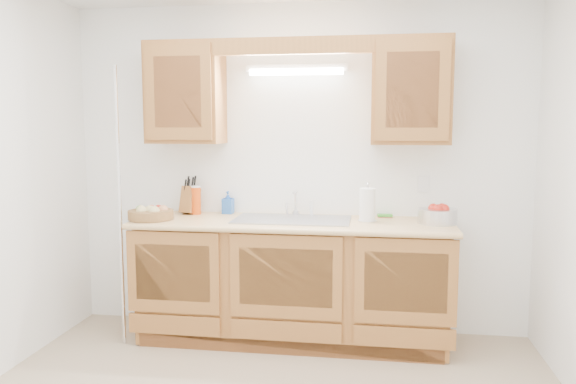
% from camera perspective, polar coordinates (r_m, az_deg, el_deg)
% --- Properties ---
extents(room, '(3.52, 3.50, 2.50)m').
position_cam_1_polar(room, '(2.86, -2.96, 0.05)').
color(room, tan).
rests_on(room, ground).
extents(base_cabinets, '(2.20, 0.60, 0.86)m').
position_cam_1_polar(base_cabinets, '(4.19, 0.42, -9.10)').
color(base_cabinets, '#A96831').
rests_on(base_cabinets, ground).
extents(countertop, '(2.30, 0.63, 0.04)m').
position_cam_1_polar(countertop, '(4.07, 0.40, -3.19)').
color(countertop, '#DEB774').
rests_on(countertop, base_cabinets).
extents(upper_cabinet_left, '(0.55, 0.33, 0.75)m').
position_cam_1_polar(upper_cabinet_left, '(4.36, -10.34, 9.83)').
color(upper_cabinet_left, '#A96831').
rests_on(upper_cabinet_left, room).
extents(upper_cabinet_right, '(0.55, 0.33, 0.75)m').
position_cam_1_polar(upper_cabinet_right, '(4.14, 12.35, 9.95)').
color(upper_cabinet_right, '#A96831').
rests_on(upper_cabinet_right, room).
extents(valance, '(2.20, 0.05, 0.12)m').
position_cam_1_polar(valance, '(4.05, 0.42, 14.64)').
color(valance, '#A96831').
rests_on(valance, room).
extents(fluorescent_fixture, '(0.76, 0.08, 0.08)m').
position_cam_1_polar(fluorescent_fixture, '(4.26, 0.86, 12.32)').
color(fluorescent_fixture, white).
rests_on(fluorescent_fixture, room).
extents(sink, '(0.84, 0.46, 0.36)m').
position_cam_1_polar(sink, '(4.10, 0.44, -3.86)').
color(sink, '#9E9EA3').
rests_on(sink, countertop).
extents(wire_shelf_pole, '(0.03, 0.03, 2.00)m').
position_cam_1_polar(wire_shelf_pole, '(4.16, -16.71, -1.60)').
color(wire_shelf_pole, silver).
rests_on(wire_shelf_pole, ground).
extents(outlet_plate, '(0.08, 0.01, 0.12)m').
position_cam_1_polar(outlet_plate, '(4.32, 13.58, 0.80)').
color(outlet_plate, white).
rests_on(outlet_plate, room).
extents(fruit_basket, '(0.40, 0.40, 0.10)m').
position_cam_1_polar(fruit_basket, '(4.23, -13.76, -2.11)').
color(fruit_basket, olive).
rests_on(fruit_basket, countertop).
extents(knife_block, '(0.14, 0.19, 0.31)m').
position_cam_1_polar(knife_block, '(4.45, -9.93, -0.76)').
color(knife_block, '#A96831').
rests_on(knife_block, countertop).
extents(orange_canister, '(0.08, 0.08, 0.22)m').
position_cam_1_polar(orange_canister, '(4.40, -9.32, -0.81)').
color(orange_canister, '#DF480C').
rests_on(orange_canister, countertop).
extents(soap_bottle, '(0.09, 0.09, 0.18)m').
position_cam_1_polar(soap_bottle, '(4.40, -6.12, -1.05)').
color(soap_bottle, blue).
rests_on(soap_bottle, countertop).
extents(sponge, '(0.11, 0.08, 0.02)m').
position_cam_1_polar(sponge, '(4.28, 9.81, -2.41)').
color(sponge, '#CC333F').
rests_on(sponge, countertop).
extents(paper_towel, '(0.14, 0.14, 0.29)m').
position_cam_1_polar(paper_towel, '(4.04, 8.06, -1.35)').
color(paper_towel, silver).
rests_on(paper_towel, countertop).
extents(apple_bowl, '(0.34, 0.34, 0.14)m').
position_cam_1_polar(apple_bowl, '(4.08, 14.98, -2.26)').
color(apple_bowl, silver).
rests_on(apple_bowl, countertop).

